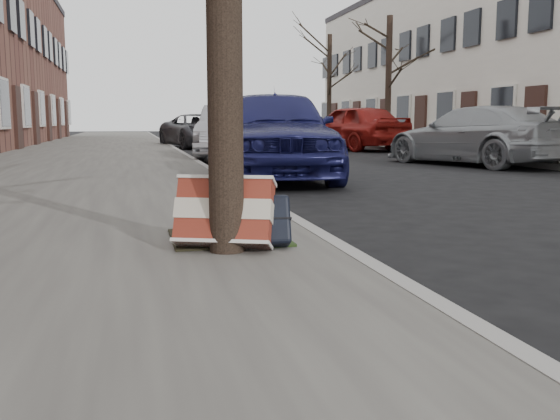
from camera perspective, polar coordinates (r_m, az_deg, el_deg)
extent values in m
plane|color=black|center=(4.49, 24.13, -5.53)|extent=(120.00, 120.00, 0.00)
cube|color=slate|center=(18.49, -16.63, 4.88)|extent=(5.00, 70.00, 0.12)
cube|color=slate|center=(21.24, 16.23, 5.27)|extent=(4.00, 70.00, 0.12)
cube|color=black|center=(4.77, -4.80, -2.48)|extent=(0.85, 0.85, 0.02)
cube|color=maroon|center=(4.33, -5.07, -0.25)|extent=(0.75, 0.58, 0.51)
cube|color=black|center=(4.37, -2.36, -0.95)|extent=(0.53, 0.34, 0.39)
imported|color=#16174B|center=(10.86, -0.59, 7.04)|extent=(2.40, 4.85, 1.59)
imported|color=#B4B6BC|center=(16.43, -4.34, 7.10)|extent=(2.49, 4.55, 1.42)
imported|color=#38383D|center=(23.71, -7.38, 7.18)|extent=(2.96, 4.89, 1.27)
imported|color=#989B9F|center=(14.93, 17.41, 6.48)|extent=(3.10, 4.94, 1.33)
imported|color=maroon|center=(21.92, 6.66, 7.51)|extent=(3.12, 4.94, 1.57)
cylinder|color=black|center=(25.19, 9.88, 11.60)|extent=(0.24, 0.24, 4.91)
cylinder|color=black|center=(32.19, 4.53, 11.16)|extent=(0.23, 0.23, 5.18)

